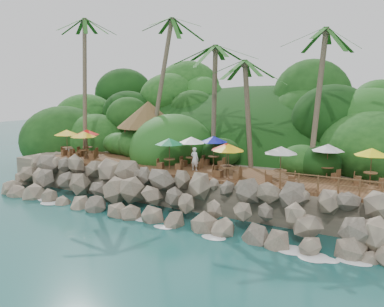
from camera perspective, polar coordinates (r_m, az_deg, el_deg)
The scene contains 12 objects.
ground at distance 26.51m, azimuth -6.72°, elevation -9.08°, with size 140.00×140.00×0.00m, color #19514F.
land_base at distance 39.76m, azimuth 7.38°, elevation -1.36°, with size 32.00×25.20×2.10m, color gray.
jungle_hill at distance 46.82m, azimuth 11.00°, elevation -1.16°, with size 44.80×28.00×15.40m, color #143811.
seawall at distance 27.73m, azimuth -4.24°, elevation -5.74°, with size 29.00×4.00×2.30m, color gray, non-canonical shape.
terrace at distance 30.76m, azimuth 0.00°, elevation -2.21°, with size 26.00×5.00×0.20m, color brown.
jungle_foliage at distance 39.06m, azimuth 6.76°, elevation -3.11°, with size 44.00×16.00×12.00m, color #143811, non-canonical shape.
foam_line at distance 26.73m, azimuth -6.32°, elevation -8.85°, with size 25.20×0.80×0.06m.
palms at distance 32.10m, azimuth 4.84°, elevation 15.82°, with size 32.43×7.15×13.06m.
palapa at distance 36.31m, azimuth -5.87°, elevation 5.22°, with size 5.37×5.37×4.60m.
dining_clusters at distance 30.21m, azimuth 0.22°, elevation 1.36°, with size 25.67×5.27×2.25m.
railing at distance 24.64m, azimuth 18.98°, elevation -3.92°, with size 7.20×0.10×1.00m.
waiter at distance 29.90m, azimuth 0.36°, elevation -0.73°, with size 0.60×0.40×1.66m, color white.
Camera 1 is at (15.39, -19.93, 8.29)m, focal length 39.95 mm.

